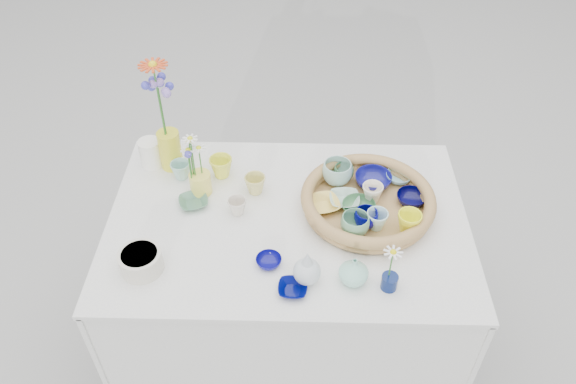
{
  "coord_description": "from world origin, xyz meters",
  "views": [
    {
      "loc": [
        0.03,
        -1.39,
        2.16
      ],
      "look_at": [
        0.0,
        0.02,
        0.87
      ],
      "focal_mm": 35.0,
      "sensor_mm": 36.0,
      "label": 1
    }
  ],
  "objects_px": {
    "wicker_tray": "(368,201)",
    "bud_vase_seafoam": "(354,271)",
    "display_table": "(288,340)",
    "tall_vase_yellow": "(170,150)"
  },
  "relations": [
    {
      "from": "display_table",
      "to": "wicker_tray",
      "type": "bearing_deg",
      "value": 10.12
    },
    {
      "from": "display_table",
      "to": "bud_vase_seafoam",
      "type": "distance_m",
      "value": 0.88
    },
    {
      "from": "display_table",
      "to": "wicker_tray",
      "type": "xyz_separation_m",
      "value": [
        0.28,
        0.05,
        0.8
      ]
    },
    {
      "from": "bud_vase_seafoam",
      "to": "tall_vase_yellow",
      "type": "height_order",
      "value": "tall_vase_yellow"
    },
    {
      "from": "display_table",
      "to": "bud_vase_seafoam",
      "type": "bearing_deg",
      "value": -52.52
    },
    {
      "from": "bud_vase_seafoam",
      "to": "wicker_tray",
      "type": "bearing_deg",
      "value": 77.8
    },
    {
      "from": "tall_vase_yellow",
      "to": "display_table",
      "type": "bearing_deg",
      "value": -31.29
    },
    {
      "from": "bud_vase_seafoam",
      "to": "display_table",
      "type": "bearing_deg",
      "value": 127.48
    },
    {
      "from": "display_table",
      "to": "bud_vase_seafoam",
      "type": "relative_size",
      "value": 12.94
    },
    {
      "from": "wicker_tray",
      "to": "bud_vase_seafoam",
      "type": "distance_m",
      "value": 0.33
    }
  ]
}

